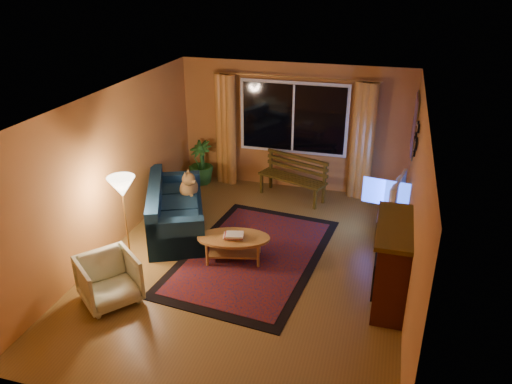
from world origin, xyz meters
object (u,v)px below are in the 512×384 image
(floor_lamp, at_px, (126,222))
(coffee_table, at_px, (234,248))
(bench, at_px, (292,188))
(sofa, at_px, (176,208))
(tv_console, at_px, (389,221))
(armchair, at_px, (109,278))

(floor_lamp, height_order, coffee_table, floor_lamp)
(bench, height_order, sofa, sofa)
(bench, xyz_separation_m, floor_lamp, (-1.87, -2.96, 0.50))
(sofa, distance_m, coffee_table, 1.42)
(sofa, bearing_deg, tv_console, -10.37)
(floor_lamp, distance_m, tv_console, 4.26)
(coffee_table, bearing_deg, tv_console, 33.58)
(coffee_table, height_order, tv_console, tv_console)
(bench, relative_size, coffee_table, 1.23)
(sofa, relative_size, tv_console, 1.82)
(tv_console, bearing_deg, coffee_table, -145.85)
(armchair, height_order, tv_console, armchair)
(bench, height_order, armchair, armchair)
(sofa, height_order, floor_lamp, floor_lamp)
(sofa, xyz_separation_m, coffee_table, (1.23, -0.67, -0.21))
(sofa, xyz_separation_m, floor_lamp, (-0.25, -1.18, 0.29))
(floor_lamp, bearing_deg, bench, 57.66)
(bench, bearing_deg, tv_console, -6.25)
(armchair, xyz_separation_m, tv_console, (3.52, 2.92, -0.13))
(coffee_table, distance_m, tv_console, 2.70)
(coffee_table, xyz_separation_m, tv_console, (2.25, 1.49, 0.03))
(floor_lamp, height_order, tv_console, floor_lamp)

